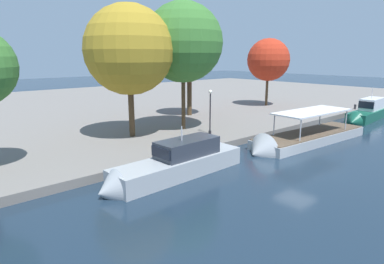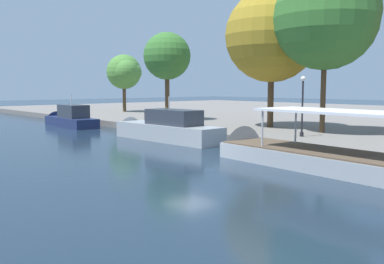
{
  "view_description": "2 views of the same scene",
  "coord_description": "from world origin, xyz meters",
  "px_view_note": "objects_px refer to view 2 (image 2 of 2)",
  "views": [
    {
      "loc": [
        -20.36,
        -11.89,
        7.69
      ],
      "look_at": [
        -4.2,
        6.61,
        2.0
      ],
      "focal_mm": 30.92,
      "sensor_mm": 36.0,
      "label": 1
    },
    {
      "loc": [
        17.4,
        -15.32,
        3.97
      ],
      "look_at": [
        -3.97,
        3.56,
        0.95
      ],
      "focal_mm": 40.21,
      "sensor_mm": 36.0,
      "label": 2
    }
  ],
  "objects_px": {
    "lamp_post": "(302,103)",
    "tree_4": "(270,37)",
    "tour_boat_2": "(316,161)",
    "tree_0": "(125,72)",
    "motor_yacht_0": "(69,121)",
    "motor_yacht_1": "(163,131)",
    "tree_5": "(167,56)",
    "tree_3": "(330,16)"
  },
  "relations": [
    {
      "from": "motor_yacht_0",
      "to": "tree_5",
      "type": "distance_m",
      "value": 11.89
    },
    {
      "from": "motor_yacht_1",
      "to": "tree_4",
      "type": "distance_m",
      "value": 12.17
    },
    {
      "from": "motor_yacht_1",
      "to": "tree_0",
      "type": "bearing_deg",
      "value": -29.13
    },
    {
      "from": "lamp_post",
      "to": "tree_0",
      "type": "distance_m",
      "value": 33.35
    },
    {
      "from": "tree_0",
      "to": "tree_3",
      "type": "bearing_deg",
      "value": -5.79
    },
    {
      "from": "motor_yacht_0",
      "to": "tree_5",
      "type": "xyz_separation_m",
      "value": [
        6.29,
        7.73,
        6.49
      ]
    },
    {
      "from": "tree_0",
      "to": "tree_3",
      "type": "xyz_separation_m",
      "value": [
        32.22,
        -3.27,
        3.13
      ]
    },
    {
      "from": "motor_yacht_0",
      "to": "motor_yacht_1",
      "type": "xyz_separation_m",
      "value": [
        15.21,
        0.23,
        0.07
      ]
    },
    {
      "from": "motor_yacht_1",
      "to": "tree_4",
      "type": "height_order",
      "value": "tree_4"
    },
    {
      "from": "motor_yacht_1",
      "to": "tree_5",
      "type": "height_order",
      "value": "tree_5"
    },
    {
      "from": "motor_yacht_0",
      "to": "tree_4",
      "type": "distance_m",
      "value": 21.44
    },
    {
      "from": "motor_yacht_0",
      "to": "lamp_post",
      "type": "relative_size",
      "value": 2.19
    },
    {
      "from": "tour_boat_2",
      "to": "tree_0",
      "type": "bearing_deg",
      "value": -15.63
    },
    {
      "from": "tour_boat_2",
      "to": "tree_3",
      "type": "xyz_separation_m",
      "value": [
        -5.49,
        9.99,
        8.73
      ]
    },
    {
      "from": "tour_boat_2",
      "to": "tree_3",
      "type": "height_order",
      "value": "tree_3"
    },
    {
      "from": "lamp_post",
      "to": "tree_4",
      "type": "xyz_separation_m",
      "value": [
        -6.03,
        3.95,
        5.21
      ]
    },
    {
      "from": "tour_boat_2",
      "to": "tree_4",
      "type": "relative_size",
      "value": 1.25
    },
    {
      "from": "motor_yacht_1",
      "to": "tree_3",
      "type": "height_order",
      "value": "tree_3"
    },
    {
      "from": "motor_yacht_0",
      "to": "tree_4",
      "type": "xyz_separation_m",
      "value": [
        17.67,
        9.55,
        7.49
      ]
    },
    {
      "from": "tree_3",
      "to": "tree_5",
      "type": "xyz_separation_m",
      "value": [
        -17.14,
        -1.44,
        -1.99
      ]
    },
    {
      "from": "tour_boat_2",
      "to": "tree_3",
      "type": "bearing_deg",
      "value": -57.48
    },
    {
      "from": "tour_boat_2",
      "to": "tree_0",
      "type": "height_order",
      "value": "tree_0"
    },
    {
      "from": "tree_0",
      "to": "tree_3",
      "type": "relative_size",
      "value": 0.64
    },
    {
      "from": "motor_yacht_1",
      "to": "tour_boat_2",
      "type": "relative_size",
      "value": 0.75
    },
    {
      "from": "tree_4",
      "to": "lamp_post",
      "type": "bearing_deg",
      "value": -33.18
    },
    {
      "from": "motor_yacht_0",
      "to": "motor_yacht_1",
      "type": "bearing_deg",
      "value": -176.92
    },
    {
      "from": "tree_5",
      "to": "motor_yacht_1",
      "type": "bearing_deg",
      "value": -40.07
    },
    {
      "from": "tour_boat_2",
      "to": "tree_0",
      "type": "relative_size",
      "value": 1.86
    },
    {
      "from": "tour_boat_2",
      "to": "lamp_post",
      "type": "relative_size",
      "value": 3.49
    },
    {
      "from": "tour_boat_2",
      "to": "motor_yacht_0",
      "type": "bearing_deg",
      "value": 2.11
    },
    {
      "from": "lamp_post",
      "to": "tree_3",
      "type": "xyz_separation_m",
      "value": [
        -0.27,
        3.56,
        6.2
      ]
    },
    {
      "from": "tree_3",
      "to": "motor_yacht_0",
      "type": "bearing_deg",
      "value": -158.63
    },
    {
      "from": "tour_boat_2",
      "to": "lamp_post",
      "type": "bearing_deg",
      "value": -47.24
    },
    {
      "from": "tree_0",
      "to": "tree_4",
      "type": "distance_m",
      "value": 26.7
    },
    {
      "from": "lamp_post",
      "to": "tree_5",
      "type": "xyz_separation_m",
      "value": [
        -17.41,
        2.12,
        4.21
      ]
    },
    {
      "from": "motor_yacht_0",
      "to": "tree_3",
      "type": "distance_m",
      "value": 26.55
    },
    {
      "from": "tree_3",
      "to": "motor_yacht_1",
      "type": "bearing_deg",
      "value": -132.6
    },
    {
      "from": "tour_boat_2",
      "to": "tree_3",
      "type": "distance_m",
      "value": 14.36
    },
    {
      "from": "tree_0",
      "to": "tree_5",
      "type": "relative_size",
      "value": 0.87
    },
    {
      "from": "tour_boat_2",
      "to": "tree_4",
      "type": "distance_m",
      "value": 17.15
    },
    {
      "from": "tree_0",
      "to": "tree_4",
      "type": "bearing_deg",
      "value": -6.22
    },
    {
      "from": "tree_0",
      "to": "tree_4",
      "type": "height_order",
      "value": "tree_4"
    }
  ]
}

